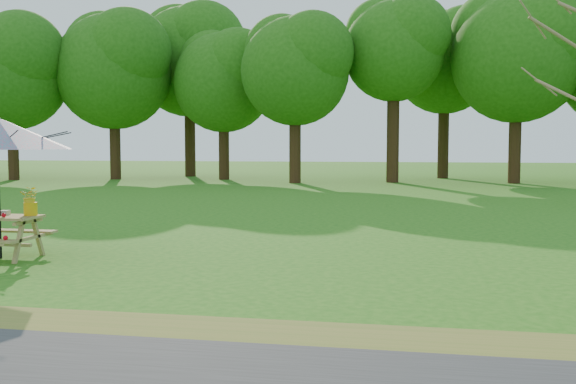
# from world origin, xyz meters

# --- Properties ---
(ground) EXTENTS (120.00, 120.00, 0.00)m
(ground) POSITION_xyz_m (0.00, 0.00, 0.00)
(ground) COLOR #226613
(ground) RESTS_ON ground
(treeline) EXTENTS (60.00, 12.00, 16.00)m
(treeline) POSITION_xyz_m (0.00, 22.00, 8.00)
(treeline) COLOR #1E5B0F
(treeline) RESTS_ON ground
(picnic_table) EXTENTS (1.20, 1.32, 0.67)m
(picnic_table) POSITION_xyz_m (-1.21, 0.50, 0.33)
(picnic_table) COLOR olive
(picnic_table) RESTS_ON ground
(flower_bucket) EXTENTS (0.32, 0.30, 0.45)m
(flower_bucket) POSITION_xyz_m (-0.77, 0.64, 0.91)
(flower_bucket) COLOR #F0B50C
(flower_bucket) RESTS_ON picnic_table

